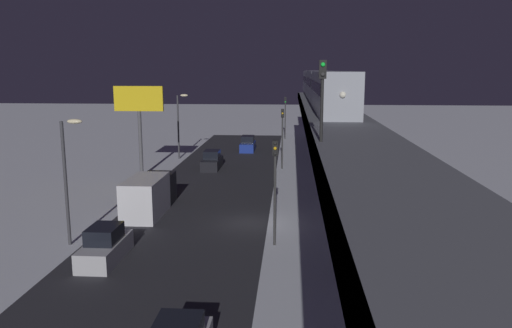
{
  "coord_description": "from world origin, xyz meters",
  "views": [
    {
      "loc": [
        -2.85,
        33.07,
        10.44
      ],
      "look_at": [
        0.33,
        -12.21,
        1.87
      ],
      "focal_mm": 35.11,
      "sensor_mm": 36.0,
      "label": 1
    }
  ],
  "objects_px": {
    "box_truck": "(149,195)",
    "traffic_light_far": "(285,111)",
    "subway_train": "(320,84)",
    "rail_signal": "(322,87)",
    "commercial_billboard": "(139,108)",
    "sedan_black": "(212,161)",
    "sedan_silver_2": "(105,247)",
    "traffic_light_mid": "(282,130)",
    "sedan_blue": "(248,145)",
    "traffic_light_near": "(275,177)"
  },
  "relations": [
    {
      "from": "sedan_black",
      "to": "traffic_light_far",
      "type": "bearing_deg",
      "value": -107.34
    },
    {
      "from": "subway_train",
      "to": "rail_signal",
      "type": "relative_size",
      "value": 13.87
    },
    {
      "from": "sedan_black",
      "to": "sedan_silver_2",
      "type": "bearing_deg",
      "value": 86.12
    },
    {
      "from": "subway_train",
      "to": "traffic_light_near",
      "type": "distance_m",
      "value": 33.9
    },
    {
      "from": "sedan_silver_2",
      "to": "box_truck",
      "type": "distance_m",
      "value": 9.61
    },
    {
      "from": "traffic_light_near",
      "to": "traffic_light_mid",
      "type": "bearing_deg",
      "value": -90.0
    },
    {
      "from": "sedan_silver_2",
      "to": "commercial_billboard",
      "type": "distance_m",
      "value": 23.17
    },
    {
      "from": "rail_signal",
      "to": "traffic_light_far",
      "type": "distance_m",
      "value": 51.73
    },
    {
      "from": "rail_signal",
      "to": "box_truck",
      "type": "relative_size",
      "value": 0.54
    },
    {
      "from": "rail_signal",
      "to": "traffic_light_near",
      "type": "bearing_deg",
      "value": -58.77
    },
    {
      "from": "box_truck",
      "to": "traffic_light_near",
      "type": "distance_m",
      "value": 11.84
    },
    {
      "from": "rail_signal",
      "to": "sedan_black",
      "type": "bearing_deg",
      "value": -70.1
    },
    {
      "from": "box_truck",
      "to": "traffic_light_far",
      "type": "xyz_separation_m",
      "value": [
        -9.5,
        -40.96,
        2.85
      ]
    },
    {
      "from": "rail_signal",
      "to": "sedan_blue",
      "type": "xyz_separation_m",
      "value": [
        7.1,
        -39.57,
        -8.83
      ]
    },
    {
      "from": "sedan_black",
      "to": "traffic_light_near",
      "type": "xyz_separation_m",
      "value": [
        -7.5,
        23.4,
        3.4
      ]
    },
    {
      "from": "sedan_silver_2",
      "to": "rail_signal",
      "type": "bearing_deg",
      "value": 175.91
    },
    {
      "from": "rail_signal",
      "to": "sedan_black",
      "type": "relative_size",
      "value": 0.86
    },
    {
      "from": "traffic_light_far",
      "to": "commercial_billboard",
      "type": "xyz_separation_m",
      "value": [
        13.81,
        28.64,
        2.63
      ]
    },
    {
      "from": "sedan_blue",
      "to": "sedan_silver_2",
      "type": "height_order",
      "value": "same"
    },
    {
      "from": "subway_train",
      "to": "commercial_billboard",
      "type": "distance_m",
      "value": 23.35
    },
    {
      "from": "rail_signal",
      "to": "sedan_blue",
      "type": "bearing_deg",
      "value": -79.82
    },
    {
      "from": "subway_train",
      "to": "sedan_silver_2",
      "type": "xyz_separation_m",
      "value": [
        13.68,
        36.44,
        -7.88
      ]
    },
    {
      "from": "box_truck",
      "to": "traffic_light_far",
      "type": "bearing_deg",
      "value": -103.06
    },
    {
      "from": "rail_signal",
      "to": "commercial_billboard",
      "type": "height_order",
      "value": "rail_signal"
    },
    {
      "from": "sedan_black",
      "to": "box_truck",
      "type": "xyz_separation_m",
      "value": [
        2.0,
        16.94,
        0.55
      ]
    },
    {
      "from": "sedan_black",
      "to": "sedan_silver_2",
      "type": "xyz_separation_m",
      "value": [
        1.8,
        26.53,
        -0.0
      ]
    },
    {
      "from": "sedan_blue",
      "to": "commercial_billboard",
      "type": "height_order",
      "value": "commercial_billboard"
    },
    {
      "from": "sedan_blue",
      "to": "subway_train",
      "type": "bearing_deg",
      "value": -14.14
    },
    {
      "from": "box_truck",
      "to": "traffic_light_far",
      "type": "relative_size",
      "value": 1.16
    },
    {
      "from": "box_truck",
      "to": "traffic_light_mid",
      "type": "bearing_deg",
      "value": -118.84
    },
    {
      "from": "traffic_light_mid",
      "to": "commercial_billboard",
      "type": "xyz_separation_m",
      "value": [
        13.81,
        4.93,
        2.63
      ]
    },
    {
      "from": "sedan_silver_2",
      "to": "traffic_light_far",
      "type": "height_order",
      "value": "traffic_light_far"
    },
    {
      "from": "sedan_black",
      "to": "commercial_billboard",
      "type": "bearing_deg",
      "value": 36.2
    },
    {
      "from": "box_truck",
      "to": "commercial_billboard",
      "type": "height_order",
      "value": "commercial_billboard"
    },
    {
      "from": "sedan_silver_2",
      "to": "commercial_billboard",
      "type": "bearing_deg",
      "value": -78.37
    },
    {
      "from": "traffic_light_far",
      "to": "subway_train",
      "type": "bearing_deg",
      "value": 107.25
    },
    {
      "from": "box_truck",
      "to": "traffic_light_mid",
      "type": "xyz_separation_m",
      "value": [
        -9.5,
        -17.25,
        2.85
      ]
    },
    {
      "from": "box_truck",
      "to": "traffic_light_mid",
      "type": "height_order",
      "value": "traffic_light_mid"
    },
    {
      "from": "subway_train",
      "to": "traffic_light_mid",
      "type": "distance_m",
      "value": 11.47
    },
    {
      "from": "sedan_blue",
      "to": "traffic_light_mid",
      "type": "distance_m",
      "value": 13.23
    },
    {
      "from": "traffic_light_mid",
      "to": "subway_train",
      "type": "bearing_deg",
      "value": -114.53
    },
    {
      "from": "rail_signal",
      "to": "commercial_billboard",
      "type": "bearing_deg",
      "value": -54.52
    },
    {
      "from": "rail_signal",
      "to": "sedan_blue",
      "type": "relative_size",
      "value": 0.89
    },
    {
      "from": "subway_train",
      "to": "sedan_black",
      "type": "bearing_deg",
      "value": 39.83
    },
    {
      "from": "sedan_silver_2",
      "to": "subway_train",
      "type": "bearing_deg",
      "value": -110.58
    },
    {
      "from": "rail_signal",
      "to": "traffic_light_near",
      "type": "relative_size",
      "value": 0.62
    },
    {
      "from": "sedan_black",
      "to": "traffic_light_near",
      "type": "height_order",
      "value": "traffic_light_near"
    },
    {
      "from": "traffic_light_mid",
      "to": "traffic_light_far",
      "type": "height_order",
      "value": "same"
    },
    {
      "from": "sedan_silver_2",
      "to": "traffic_light_mid",
      "type": "bearing_deg",
      "value": -109.11
    },
    {
      "from": "rail_signal",
      "to": "sedan_silver_2",
      "type": "height_order",
      "value": "rail_signal"
    }
  ]
}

